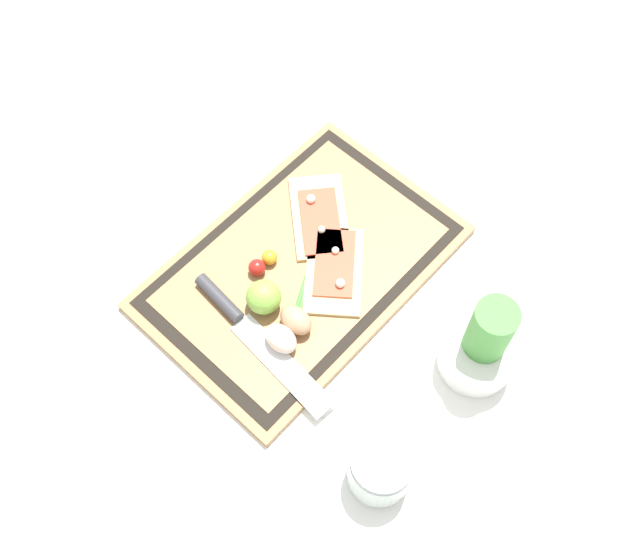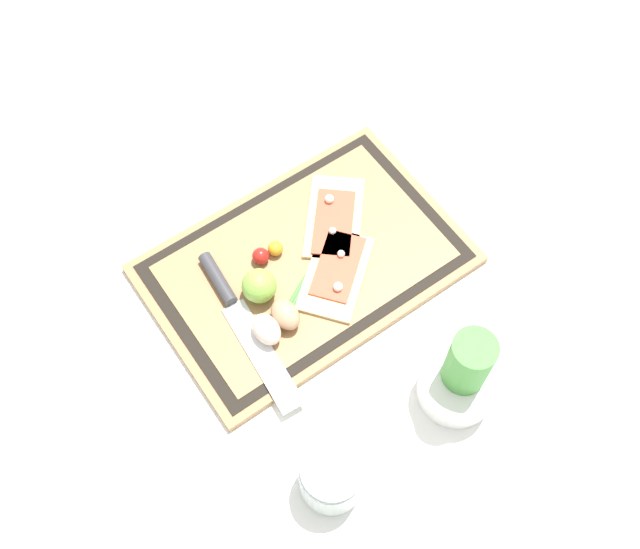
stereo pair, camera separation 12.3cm
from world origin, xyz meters
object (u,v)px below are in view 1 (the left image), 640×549
pizza_slice_near (319,217)px  pizza_slice_far (334,269)px  cherry_tomato_red (257,268)px  egg_pink (281,339)px  sauce_jar (380,469)px  egg_brown (296,320)px  lime (264,297)px  cherry_tomato_yellow (270,257)px  herb_pot (482,347)px  knife (240,320)px

pizza_slice_near → pizza_slice_far: 0.11m
pizza_slice_near → cherry_tomato_red: size_ratio=6.60×
pizza_slice_near → egg_pink: egg_pink is taller
sauce_jar → pizza_slice_near: bearing=-126.0°
egg_brown → lime: (0.01, -0.06, 0.01)m
pizza_slice_far → sauce_jar: size_ratio=1.97×
egg_pink → cherry_tomato_red: egg_pink is taller
egg_brown → cherry_tomato_yellow: size_ratio=2.22×
pizza_slice_near → cherry_tomato_yellow: bearing=-2.1°
sauce_jar → lime: bearing=-104.3°
pizza_slice_near → egg_pink: (0.21, 0.11, 0.02)m
herb_pot → cherry_tomato_yellow: bearing=-75.4°
egg_brown → herb_pot: herb_pot is taller
cherry_tomato_yellow → egg_brown: bearing=63.9°
knife → egg_pink: size_ratio=5.36×
cherry_tomato_yellow → sauce_jar: size_ratio=0.27×
pizza_slice_far → knife: pizza_slice_far is taller
cherry_tomato_red → sauce_jar: 0.39m
pizza_slice_near → egg_brown: egg_brown is taller
pizza_slice_near → lime: (0.18, 0.05, 0.02)m
cherry_tomato_red → cherry_tomato_yellow: (-0.03, 0.00, -0.00)m
pizza_slice_near → lime: lime is taller
knife → lime: size_ratio=5.35×
cherry_tomato_red → sauce_jar: (0.12, 0.37, 0.01)m
lime → sauce_jar: sauce_jar is taller
egg_pink → sauce_jar: 0.25m
egg_pink → pizza_slice_far: bearing=-170.3°
cherry_tomato_yellow → herb_pot: 0.38m
pizza_slice_far → herb_pot: (-0.03, 0.27, 0.04)m
lime → cherry_tomato_red: lime is taller
pizza_slice_far → egg_brown: egg_brown is taller
pizza_slice_far → cherry_tomato_yellow: 0.11m
egg_pink → herb_pot: herb_pot is taller
knife → cherry_tomato_red: 0.10m
pizza_slice_near → egg_brown: 0.21m
pizza_slice_near → knife: (0.23, 0.04, 0.00)m
egg_brown → sauce_jar: sauce_jar is taller
lime → cherry_tomato_red: (-0.04, -0.05, -0.01)m
pizza_slice_far → herb_pot: bearing=97.2°
sauce_jar → egg_brown: bearing=-109.4°
herb_pot → pizza_slice_far: bearing=-82.8°
knife → cherry_tomato_red: (-0.08, -0.04, 0.01)m
pizza_slice_near → cherry_tomato_yellow: 0.12m
egg_brown → sauce_jar: (0.09, 0.25, 0.00)m
cherry_tomato_red → sauce_jar: size_ratio=0.30×
pizza_slice_far → sauce_jar: sauce_jar is taller
pizza_slice_near → egg_pink: 0.24m
herb_pot → pizza_slice_near: bearing=-93.8°
pizza_slice_far → cherry_tomato_red: bearing=-46.4°
cherry_tomato_red → herb_pot: bearing=108.7°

